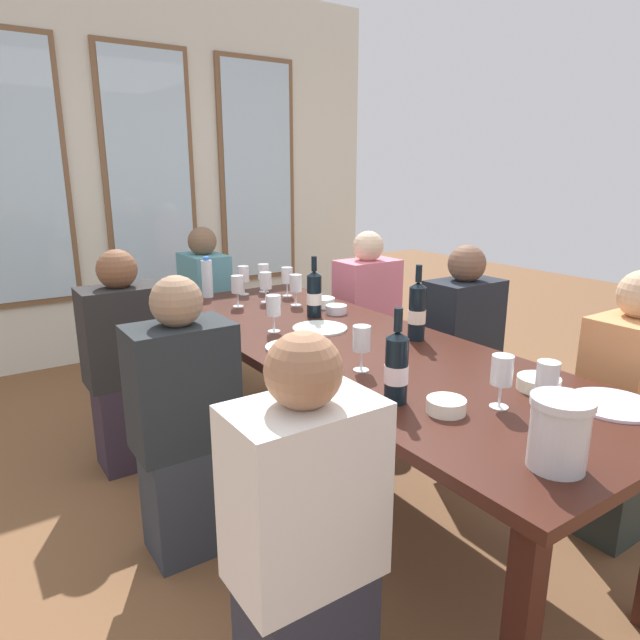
# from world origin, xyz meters

# --- Properties ---
(ground_plane) EXTENTS (12.00, 12.00, 0.00)m
(ground_plane) POSITION_xyz_m (0.00, 0.00, 0.00)
(ground_plane) COLOR brown
(back_wall_with_windows) EXTENTS (4.10, 0.10, 2.90)m
(back_wall_with_windows) POSITION_xyz_m (0.00, 2.67, 1.45)
(back_wall_with_windows) COLOR silver
(back_wall_with_windows) RESTS_ON ground
(dining_table) EXTENTS (0.90, 2.57, 0.74)m
(dining_table) POSITION_xyz_m (0.00, 0.00, 0.67)
(dining_table) COLOR #3A1911
(dining_table) RESTS_ON ground
(white_plate_0) EXTENTS (0.23, 0.23, 0.01)m
(white_plate_0) POSITION_xyz_m (-0.25, 0.08, 0.74)
(white_plate_0) COLOR white
(white_plate_0) RESTS_ON dining_table
(white_plate_1) EXTENTS (0.27, 0.27, 0.01)m
(white_plate_1) POSITION_xyz_m (0.29, -1.01, 0.74)
(white_plate_1) COLOR white
(white_plate_1) RESTS_ON dining_table
(white_plate_2) EXTENTS (0.26, 0.26, 0.01)m
(white_plate_2) POSITION_xyz_m (0.01, 0.25, 0.74)
(white_plate_2) COLOR white
(white_plate_2) RESTS_ON dining_table
(metal_pitcher) EXTENTS (0.16, 0.16, 0.19)m
(metal_pitcher) POSITION_xyz_m (-0.20, -1.13, 0.84)
(metal_pitcher) COLOR silver
(metal_pitcher) RESTS_ON dining_table
(wine_bottle_0) EXTENTS (0.08, 0.08, 0.31)m
(wine_bottle_0) POSITION_xyz_m (0.12, 0.47, 0.86)
(wine_bottle_0) COLOR black
(wine_bottle_0) RESTS_ON dining_table
(wine_bottle_1) EXTENTS (0.08, 0.08, 0.34)m
(wine_bottle_1) POSITION_xyz_m (0.27, -0.12, 0.87)
(wine_bottle_1) COLOR black
(wine_bottle_1) RESTS_ON dining_table
(wine_bottle_2) EXTENTS (0.08, 0.08, 0.32)m
(wine_bottle_2) POSITION_xyz_m (-0.26, -0.59, 0.86)
(wine_bottle_2) COLOR black
(wine_bottle_2) RESTS_ON dining_table
(tasting_bowl_0) EXTENTS (0.14, 0.14, 0.05)m
(tasting_bowl_0) POSITION_xyz_m (0.27, 0.62, 0.77)
(tasting_bowl_0) COLOR white
(tasting_bowl_0) RESTS_ON dining_table
(tasting_bowl_1) EXTENTS (0.11, 0.11, 0.04)m
(tasting_bowl_1) POSITION_xyz_m (0.25, 0.46, 0.76)
(tasting_bowl_1) COLOR white
(tasting_bowl_1) RESTS_ON dining_table
(tasting_bowl_2) EXTENTS (0.12, 0.12, 0.04)m
(tasting_bowl_2) POSITION_xyz_m (-0.19, -0.74, 0.76)
(tasting_bowl_2) COLOR white
(tasting_bowl_2) RESTS_ON dining_table
(tasting_bowl_3) EXTENTS (0.15, 0.15, 0.05)m
(tasting_bowl_3) POSITION_xyz_m (0.21, -0.79, 0.76)
(tasting_bowl_3) COLOR white
(tasting_bowl_3) RESTS_ON dining_table
(water_bottle) EXTENTS (0.06, 0.06, 0.24)m
(water_bottle) POSITION_xyz_m (-0.16, 1.20, 0.85)
(water_bottle) COLOR white
(water_bottle) RESTS_ON dining_table
(wine_glass_0) EXTENTS (0.07, 0.07, 0.17)m
(wine_glass_0) POSITION_xyz_m (-0.11, 0.88, 0.86)
(wine_glass_0) COLOR white
(wine_glass_0) RESTS_ON dining_table
(wine_glass_1) EXTENTS (0.07, 0.07, 0.17)m
(wine_glass_1) POSITION_xyz_m (0.25, 0.96, 0.86)
(wine_glass_1) COLOR white
(wine_glass_1) RESTS_ON dining_table
(wine_glass_2) EXTENTS (0.07, 0.07, 0.17)m
(wine_glass_2) POSITION_xyz_m (0.06, 0.89, 0.86)
(wine_glass_2) COLOR white
(wine_glass_2) RESTS_ON dining_table
(wine_glass_3) EXTENTS (0.07, 0.07, 0.17)m
(wine_glass_3) POSITION_xyz_m (0.17, 0.73, 0.86)
(wine_glass_3) COLOR white
(wine_glass_3) RESTS_ON dining_table
(wine_glass_4) EXTENTS (0.07, 0.07, 0.17)m
(wine_glass_4) POSITION_xyz_m (-0.19, 0.34, 0.86)
(wine_glass_4) COLOR white
(wine_glass_4) RESTS_ON dining_table
(wine_glass_5) EXTENTS (0.07, 0.07, 0.17)m
(wine_glass_5) POSITION_xyz_m (0.05, 1.14, 0.86)
(wine_glass_5) COLOR white
(wine_glass_5) RESTS_ON dining_table
(wine_glass_6) EXTENTS (0.07, 0.07, 0.17)m
(wine_glass_6) POSITION_xyz_m (0.19, 1.14, 0.86)
(wine_glass_6) COLOR white
(wine_glass_6) RESTS_ON dining_table
(wine_glass_7) EXTENTS (0.07, 0.07, 0.17)m
(wine_glass_7) POSITION_xyz_m (-0.02, -0.81, 0.86)
(wine_glass_7) COLOR white
(wine_glass_7) RESTS_ON dining_table
(wine_glass_8) EXTENTS (0.07, 0.07, 0.17)m
(wine_glass_8) POSITION_xyz_m (-0.18, -0.30, 0.86)
(wine_glass_8) COLOR white
(wine_glass_8) RESTS_ON dining_table
(wine_glass_9) EXTENTS (0.07, 0.07, 0.17)m
(wine_glass_9) POSITION_xyz_m (0.05, -0.93, 0.86)
(wine_glass_9) COLOR white
(wine_glass_9) RESTS_ON dining_table
(seated_person_0) EXTENTS (0.38, 0.24, 1.11)m
(seated_person_0) POSITION_xyz_m (-0.75, -0.81, 0.53)
(seated_person_0) COLOR #2D2E3A
(seated_person_0) RESTS_ON ground
(seated_person_1) EXTENTS (0.38, 0.24, 1.11)m
(seated_person_1) POSITION_xyz_m (0.75, -0.83, 0.53)
(seated_person_1) COLOR #2A322C
(seated_person_1) RESTS_ON ground
(seated_person_2) EXTENTS (0.38, 0.24, 1.11)m
(seated_person_2) POSITION_xyz_m (-0.75, 0.85, 0.53)
(seated_person_2) COLOR #332734
(seated_person_2) RESTS_ON ground
(seated_person_3) EXTENTS (0.38, 0.24, 1.11)m
(seated_person_3) POSITION_xyz_m (0.75, 0.83, 0.53)
(seated_person_3) COLOR #2B3031
(seated_person_3) RESTS_ON ground
(seated_person_4) EXTENTS (0.38, 0.24, 1.11)m
(seated_person_4) POSITION_xyz_m (-0.75, 0.04, 0.53)
(seated_person_4) COLOR #2E333A
(seated_person_4) RESTS_ON ground
(seated_person_5) EXTENTS (0.38, 0.24, 1.11)m
(seated_person_5) POSITION_xyz_m (0.75, 0.04, 0.53)
(seated_person_5) COLOR #342B39
(seated_person_5) RESTS_ON ground
(seated_person_6) EXTENTS (0.24, 0.38, 1.11)m
(seated_person_6) POSITION_xyz_m (0.00, 1.63, 0.53)
(seated_person_6) COLOR #2C3033
(seated_person_6) RESTS_ON ground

